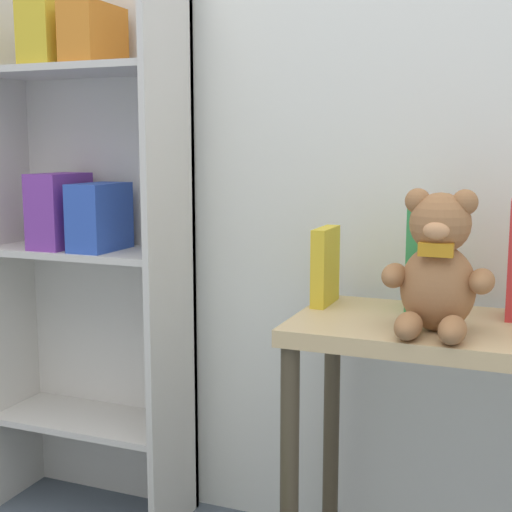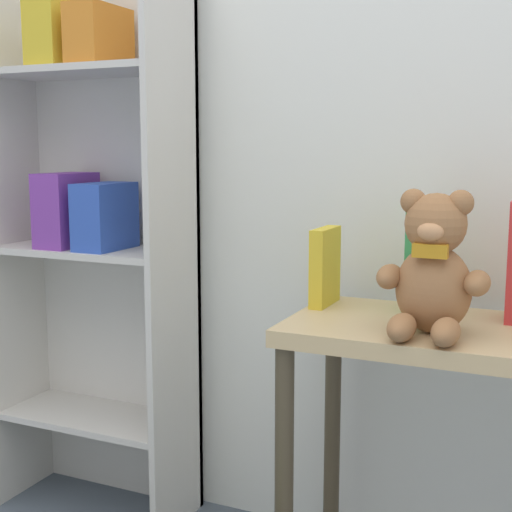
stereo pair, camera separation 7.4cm
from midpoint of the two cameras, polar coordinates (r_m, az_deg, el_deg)
The scene contains 6 objects.
wall_back at distance 1.83m, azimuth 10.49°, elevation 15.19°, with size 4.80×0.06×2.50m.
bookshelf_side at distance 2.04m, azimuth -14.19°, elevation 2.85°, with size 0.56×0.26×1.51m.
display_table at distance 1.57m, azimuth 14.36°, elevation -9.54°, with size 0.69×0.38×0.67m.
teddy_bear at distance 1.44m, azimuth 12.92°, elevation -0.94°, with size 0.22×0.20×0.29m.
book_standing_yellow at distance 1.67m, azimuth 4.31°, elevation -0.81°, with size 0.03×0.13×0.18m, color gold.
book_standing_green at distance 1.64m, azimuth 11.57°, elevation 0.09°, with size 0.04×0.10×0.25m, color #33934C.
Camera 1 is at (0.34, -0.54, 1.04)m, focal length 50.00 mm.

